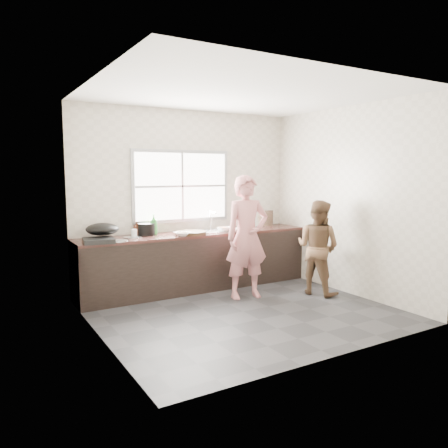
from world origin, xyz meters
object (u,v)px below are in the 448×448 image
black_pot (147,229)px  dish_rack (259,218)px  woman (247,241)px  pot_lid_right (133,237)px  bowl_crabs (225,230)px  burner (99,240)px  cutting_board (191,233)px  bottle_brown_short (151,228)px  pot_lid_left (119,241)px  bowl_mince (183,234)px  glass_jar (134,233)px  wok (102,229)px  bottle_green (154,224)px  bottle_brown_tall (137,228)px  bowl_held (237,229)px  plate_food (146,234)px  person_side (318,247)px

black_pot → dish_rack: (1.94, -0.05, 0.06)m
woman → pot_lid_right: woman is taller
bowl_crabs → burner: bowl_crabs is taller
woman → cutting_board: bearing=139.7°
bottle_brown_short → burner: size_ratio=0.44×
cutting_board → pot_lid_left: cutting_board is taller
bowl_mince → black_pot: size_ratio=0.92×
cutting_board → glass_jar: glass_jar is taller
bowl_mince → bottle_brown_short: size_ratio=1.30×
glass_jar → burner: bearing=-159.1°
wok → dish_rack: size_ratio=1.14×
bottle_green → pot_lid_left: bottle_green is taller
bottle_green → bottle_brown_tall: size_ratio=1.60×
black_pot → bottle_brown_short: 0.15m
bowl_held → dish_rack: bearing=24.7°
plate_food → glass_jar: glass_jar is taller
woman → person_side: bearing=-10.7°
cutting_board → bowl_held: bowl_held is taller
woman → glass_jar: woman is taller
plate_food → bottle_brown_tall: (-0.12, 0.02, 0.09)m
burner → pot_lid_left: bearing=-4.7°
burner → cutting_board: bearing=3.2°
bowl_held → pot_lid_left: 1.85m
woman → pot_lid_right: 1.59m
plate_food → pot_lid_right: size_ratio=0.83×
bowl_held → dish_rack: dish_rack is taller
plate_food → pot_lid_right: plate_food is taller
bottle_brown_tall → bowl_crabs: bearing=-15.8°
woman → bottle_brown_short: (-1.04, 1.00, 0.14)m
bottle_green → glass_jar: (-0.33, -0.10, -0.09)m
person_side → black_pot: 2.49m
person_side → dish_rack: size_ratio=3.56×
cutting_board → wok: bearing=173.4°
cutting_board → pot_lid_right: size_ratio=1.72×
wok → bottle_brown_tall: bearing=19.8°
bowl_mince → cutting_board: bearing=30.3°
cutting_board → bottle_green: (-0.48, 0.24, 0.13)m
burner → bowl_mince: bearing=-1.0°
pot_lid_left → bottle_brown_tall: bearing=47.0°
cutting_board → plate_food: cutting_board is taller
person_side → bottle_green: bearing=39.2°
bowl_held → bottle_brown_short: bearing=160.3°
cutting_board → bowl_held: 0.75m
person_side → bowl_crabs: person_side is taller
plate_food → bottle_brown_tall: 0.15m
woman → glass_jar: bearing=159.6°
black_pot → pot_lid_right: black_pot is taller
bottle_green → person_side: bearing=-31.9°
bottle_brown_short → dish_rack: size_ratio=0.44×
bowl_crabs → plate_food: size_ratio=0.85×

